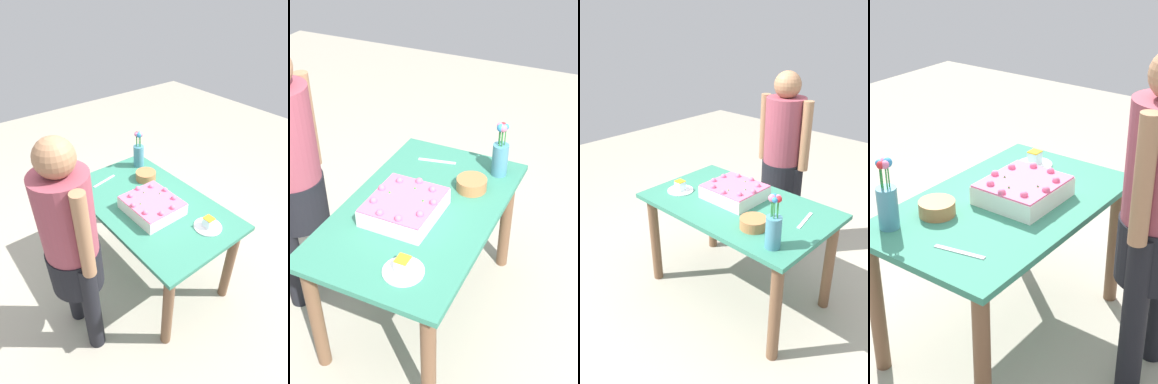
# 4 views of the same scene
# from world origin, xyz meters

# --- Properties ---
(ground_plane) EXTENTS (8.00, 8.00, 0.00)m
(ground_plane) POSITION_xyz_m (0.00, 0.00, 0.00)
(ground_plane) COLOR #A79F8E
(dining_table) EXTENTS (1.24, 0.75, 0.72)m
(dining_table) POSITION_xyz_m (0.00, 0.00, 0.59)
(dining_table) COLOR #347C63
(dining_table) RESTS_ON ground_plane
(sheet_cake) EXTENTS (0.36, 0.33, 0.12)m
(sheet_cake) POSITION_xyz_m (-0.08, 0.05, 0.77)
(sheet_cake) COLOR white
(sheet_cake) RESTS_ON dining_table
(serving_plate_with_slice) EXTENTS (0.18, 0.18, 0.08)m
(serving_plate_with_slice) POSITION_xyz_m (-0.43, -0.13, 0.75)
(serving_plate_with_slice) COLOR white
(serving_plate_with_slice) RESTS_ON dining_table
(cake_knife) EXTENTS (0.06, 0.22, 0.00)m
(cake_knife) POSITION_xyz_m (0.44, 0.11, 0.73)
(cake_knife) COLOR silver
(cake_knife) RESTS_ON dining_table
(flower_vase) EXTENTS (0.09, 0.09, 0.31)m
(flower_vase) POSITION_xyz_m (0.46, -0.25, 0.85)
(flower_vase) COLOR teal
(flower_vase) RESTS_ON dining_table
(fruit_bowl) EXTENTS (0.16, 0.16, 0.06)m
(fruit_bowl) POSITION_xyz_m (0.26, -0.17, 0.76)
(fruit_bowl) COLOR #B57343
(fruit_bowl) RESTS_ON dining_table
(person_standing) EXTENTS (0.45, 0.31, 1.49)m
(person_standing) POSITION_xyz_m (-0.13, 0.68, 0.85)
(person_standing) COLOR black
(person_standing) RESTS_ON ground_plane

